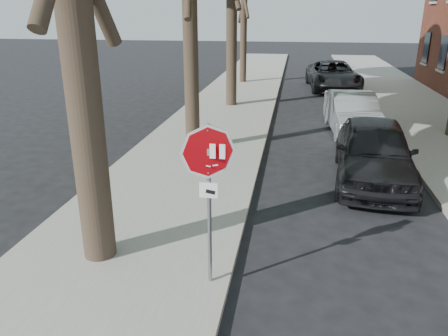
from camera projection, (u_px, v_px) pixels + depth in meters
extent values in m
plane|color=black|center=(253.00, 291.00, 6.99)|extent=(120.00, 120.00, 0.00)
cube|color=gray|center=(222.00, 115.00, 18.49)|extent=(4.00, 55.00, 0.12)
cube|color=gray|center=(434.00, 123.00, 17.21)|extent=(4.00, 55.00, 0.12)
cube|color=#9E9384|center=(271.00, 117.00, 18.18)|extent=(0.12, 55.00, 0.13)
cube|color=#9E9384|center=(380.00, 121.00, 17.52)|extent=(0.12, 55.00, 0.13)
cylinder|color=gray|center=(209.00, 208.00, 6.62)|extent=(0.06, 0.06, 2.60)
cube|color=#99999E|center=(208.00, 152.00, 6.28)|extent=(0.05, 0.06, 0.10)
cylinder|color=#99999E|center=(208.00, 152.00, 6.28)|extent=(0.76, 0.32, 0.82)
cylinder|color=white|center=(208.00, 152.00, 6.27)|extent=(0.76, 0.32, 0.82)
cylinder|color=#BE070E|center=(208.00, 152.00, 6.26)|extent=(0.68, 0.29, 0.74)
cube|color=white|center=(193.00, 150.00, 6.28)|extent=(0.08, 0.00, 0.22)
cube|color=white|center=(203.00, 151.00, 6.26)|extent=(0.08, 0.00, 0.22)
cube|color=white|center=(213.00, 151.00, 6.23)|extent=(0.08, 0.00, 0.22)
cube|color=white|center=(222.00, 152.00, 6.21)|extent=(0.08, 0.00, 0.22)
cube|color=silver|center=(200.00, 164.00, 6.33)|extent=(0.08, 0.00, 0.03)
cube|color=silver|center=(208.00, 166.00, 6.32)|extent=(0.08, 0.00, 0.03)
cube|color=silver|center=(215.00, 165.00, 6.30)|extent=(0.08, 0.00, 0.03)
cube|color=white|center=(209.00, 190.00, 6.48)|extent=(0.28, 0.02, 0.24)
cube|color=black|center=(210.00, 192.00, 6.47)|extent=(0.15, 0.00, 0.08)
cylinder|color=black|center=(244.00, 3.00, 25.32)|extent=(0.40, 0.40, 9.00)
imported|color=black|center=(374.00, 151.00, 11.27)|extent=(2.28, 4.87, 1.61)
imported|color=#A1A3A9|center=(352.00, 113.00, 15.82)|extent=(1.85, 4.51, 1.45)
imported|color=black|center=(333.00, 75.00, 24.64)|extent=(3.05, 5.86, 1.58)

